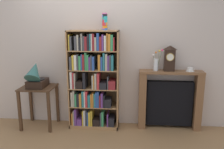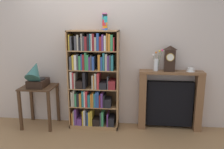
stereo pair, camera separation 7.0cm
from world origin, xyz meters
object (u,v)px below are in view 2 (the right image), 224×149
object	(u,v)px
gramophone	(36,76)
side_table_left	(39,96)
fireplace_mantel	(170,100)
cup_stack	(105,22)
bookshelf	(93,81)
mantel_clock	(170,58)
flower_vase	(156,63)
teacup_with_saucer	(191,70)

from	to	relation	value
gramophone	side_table_left	bearing A→B (deg)	90.00
fireplace_mantel	cup_stack	bearing A→B (deg)	-177.88
bookshelf	mantel_clock	bearing A→B (deg)	2.66
gramophone	fireplace_mantel	bearing A→B (deg)	5.42
side_table_left	gramophone	size ratio (longest dim) A/B	1.46
cup_stack	side_table_left	bearing A→B (deg)	-174.41
mantel_clock	side_table_left	bearing A→B (deg)	-176.58
gramophone	flower_vase	xyz separation A→B (m)	(1.98, 0.19, 0.22)
side_table_left	teacup_with_saucer	distance (m)	2.59
side_table_left	flower_vase	bearing A→B (deg)	3.83
mantel_clock	cup_stack	bearing A→B (deg)	-178.94
cup_stack	gramophone	size ratio (longest dim) A/B	0.55
side_table_left	flower_vase	xyz separation A→B (m)	(1.98, 0.13, 0.60)
bookshelf	teacup_with_saucer	xyz separation A→B (m)	(1.60, 0.06, 0.22)
side_table_left	bookshelf	bearing A→B (deg)	4.44
fireplace_mantel	mantel_clock	size ratio (longest dim) A/B	2.51
bookshelf	mantel_clock	xyz separation A→B (m)	(1.26, 0.06, 0.40)
mantel_clock	bookshelf	bearing A→B (deg)	-177.34
fireplace_mantel	teacup_with_saucer	bearing A→B (deg)	-3.62
gramophone	cup_stack	bearing A→B (deg)	8.56
gramophone	mantel_clock	xyz separation A→B (m)	(2.20, 0.19, 0.30)
side_table_left	mantel_clock	bearing A→B (deg)	3.42
mantel_clock	teacup_with_saucer	distance (m)	0.39
cup_stack	fireplace_mantel	size ratio (longest dim) A/B	0.26
gramophone	teacup_with_saucer	size ratio (longest dim) A/B	3.48
mantel_clock	teacup_with_saucer	world-z (taller)	mantel_clock
cup_stack	side_table_left	size ratio (longest dim) A/B	0.38
side_table_left	teacup_with_saucer	size ratio (longest dim) A/B	5.06
cup_stack	mantel_clock	xyz separation A→B (m)	(1.05, 0.02, -0.58)
side_table_left	teacup_with_saucer	bearing A→B (deg)	3.01
cup_stack	teacup_with_saucer	xyz separation A→B (m)	(1.40, 0.02, -0.76)
teacup_with_saucer	bookshelf	bearing A→B (deg)	-177.83
flower_vase	cup_stack	bearing A→B (deg)	-178.56
side_table_left	gramophone	world-z (taller)	gramophone
bookshelf	mantel_clock	distance (m)	1.32
bookshelf	gramophone	world-z (taller)	bookshelf
fireplace_mantel	teacup_with_saucer	distance (m)	0.62
bookshelf	cup_stack	distance (m)	1.00
cup_stack	teacup_with_saucer	world-z (taller)	cup_stack
bookshelf	gramophone	distance (m)	0.95
cup_stack	flower_vase	size ratio (longest dim) A/B	0.74
bookshelf	flower_vase	bearing A→B (deg)	3.28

